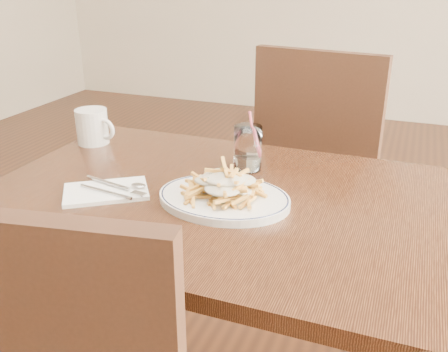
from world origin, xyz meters
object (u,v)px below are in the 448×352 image
at_px(table, 221,222).
at_px(chair_far, 322,161).
at_px(loaded_fries, 224,182).
at_px(water_glass, 248,151).
at_px(fries_plate, 224,198).
at_px(coffee_mug, 93,127).

relative_size(table, chair_far, 1.18).
distance_m(chair_far, loaded_fries, 0.85).
height_order(table, loaded_fries, loaded_fries).
xyz_separation_m(loaded_fries, water_glass, (-0.02, 0.23, 0.00)).
bearing_deg(table, chair_far, 81.13).
bearing_deg(fries_plate, chair_far, 83.10).
bearing_deg(table, coffee_mug, 157.52).
relative_size(table, fries_plate, 3.29).
relative_size(fries_plate, water_glass, 2.14).
bearing_deg(fries_plate, coffee_mug, 154.87).
bearing_deg(coffee_mug, loaded_fries, -25.13).
xyz_separation_m(fries_plate, water_glass, (-0.02, 0.23, 0.04)).
distance_m(fries_plate, loaded_fries, 0.04).
bearing_deg(table, loaded_fries, -60.47).
xyz_separation_m(table, fries_plate, (0.02, -0.04, 0.09)).
relative_size(table, coffee_mug, 8.46).
xyz_separation_m(fries_plate, coffee_mug, (-0.55, 0.26, 0.04)).
relative_size(chair_far, water_glass, 5.95).
bearing_deg(loaded_fries, chair_far, 83.10).
distance_m(fries_plate, water_glass, 0.23).
bearing_deg(loaded_fries, coffee_mug, 154.87).
relative_size(chair_far, fries_plate, 2.78).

